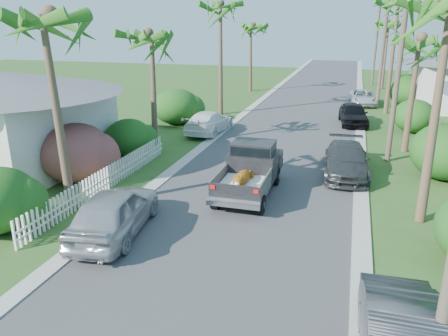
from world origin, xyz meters
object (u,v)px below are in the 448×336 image
(palm_l_d, at_px, (251,25))
(palm_r_c, at_px, (399,2))
(palm_r_d, at_px, (389,22))
(pickup_truck, at_px, (252,168))
(palm_l_a, at_px, (45,16))
(parked_car_rm, at_px, (346,161))
(palm_r_b, at_px, (420,39))
(palm_l_c, at_px, (221,5))
(utility_pole_b, at_px, (399,69))
(utility_pole_d, at_px, (376,42))
(parked_car_ln, at_px, (114,212))
(parked_car_rd, at_px, (363,98))
(parked_car_rf, at_px, (353,114))
(parked_car_lf, at_px, (209,122))
(utility_pole_c, at_px, (383,50))
(palm_l_b, at_px, (151,34))

(palm_l_d, height_order, palm_r_c, palm_r_c)
(palm_l_d, xyz_separation_m, palm_r_d, (13.00, 6.00, 0.29))
(pickup_truck, height_order, palm_l_a, palm_l_a)
(parked_car_rm, relative_size, palm_r_b, 0.67)
(palm_l_c, height_order, utility_pole_b, palm_l_c)
(palm_l_d, distance_m, utility_pole_d, 15.19)
(parked_car_ln, relative_size, palm_l_c, 0.51)
(pickup_truck, relative_size, palm_l_a, 0.62)
(palm_l_a, bearing_deg, utility_pole_b, 40.28)
(parked_car_rd, distance_m, palm_r_c, 8.37)
(parked_car_rd, distance_m, palm_r_d, 12.47)
(parked_car_rf, bearing_deg, parked_car_lf, -157.16)
(parked_car_rd, bearing_deg, palm_l_c, -150.64)
(palm_r_b, bearing_deg, utility_pole_c, 94.40)
(parked_car_rd, xyz_separation_m, utility_pole_b, (1.08, -16.32, 3.99))
(utility_pole_c, bearing_deg, palm_l_a, -115.27)
(palm_l_d, bearing_deg, palm_r_c, -32.21)
(parked_car_rd, xyz_separation_m, utility_pole_c, (1.08, -1.32, 3.99))
(parked_car_rd, relative_size, palm_l_d, 0.57)
(palm_l_a, height_order, palm_l_b, palm_l_a)
(parked_car_ln, distance_m, palm_l_b, 11.88)
(palm_l_c, bearing_deg, palm_l_b, -94.57)
(parked_car_lf, distance_m, palm_l_d, 18.87)
(palm_r_d, bearing_deg, pickup_truck, -101.38)
(palm_r_c, bearing_deg, pickup_truck, -108.47)
(parked_car_rm, distance_m, palm_l_c, 16.85)
(parked_car_rm, xyz_separation_m, utility_pole_c, (2.00, 17.82, 3.90))
(palm_l_b, bearing_deg, utility_pole_b, 4.61)
(parked_car_rd, bearing_deg, palm_l_a, -117.64)
(parked_car_ln, bearing_deg, utility_pole_b, -137.41)
(palm_l_d, distance_m, palm_r_b, 23.08)
(parked_car_rd, relative_size, parked_car_ln, 0.94)
(parked_car_rm, distance_m, utility_pole_b, 5.21)
(palm_r_b, bearing_deg, parked_car_lf, 174.65)
(parked_car_rd, height_order, palm_l_b, palm_l_b)
(palm_l_b, distance_m, palm_r_c, 19.21)
(palm_l_d, height_order, utility_pole_b, utility_pole_b)
(pickup_truck, relative_size, parked_car_rf, 1.18)
(palm_r_b, height_order, palm_r_d, palm_r_d)
(parked_car_ln, relative_size, utility_pole_d, 0.52)
(parked_car_rm, xyz_separation_m, parked_car_rd, (0.92, 19.14, -0.08))
(parked_car_ln, height_order, palm_r_d, palm_r_d)
(parked_car_rm, relative_size, parked_car_rd, 1.09)
(palm_l_c, bearing_deg, utility_pole_b, -37.81)
(palm_r_c, bearing_deg, parked_car_lf, -138.49)
(palm_l_c, relative_size, palm_l_d, 1.19)
(palm_r_d, bearing_deg, parked_car_ln, -104.84)
(parked_car_rm, bearing_deg, parked_car_lf, 142.28)
(parked_car_rf, height_order, palm_l_b, palm_l_b)
(palm_r_d, bearing_deg, utility_pole_d, 106.70)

